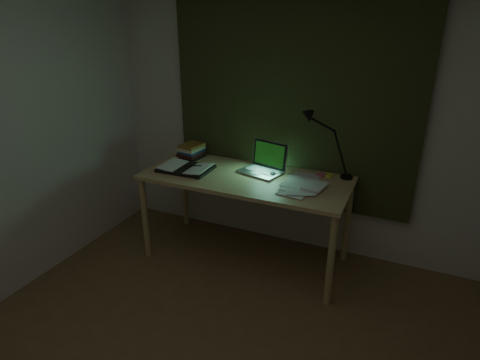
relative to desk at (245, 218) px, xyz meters
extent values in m
cube|color=silver|center=(0.24, 0.47, 0.85)|extent=(3.50, 0.00, 2.50)
cube|color=#2D2F17|center=(0.24, 0.43, 1.05)|extent=(2.20, 0.06, 2.00)
ellipsoid|color=black|center=(0.21, 0.11, 0.42)|extent=(0.07, 0.09, 0.03)
cube|color=#EBFB34|center=(0.65, 0.30, 0.41)|extent=(0.08, 0.08, 0.01)
cube|color=#D8546C|center=(0.59, 0.28, 0.41)|extent=(0.10, 0.10, 0.02)
camera|label=1|loc=(1.26, -2.94, 1.68)|focal=30.00mm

